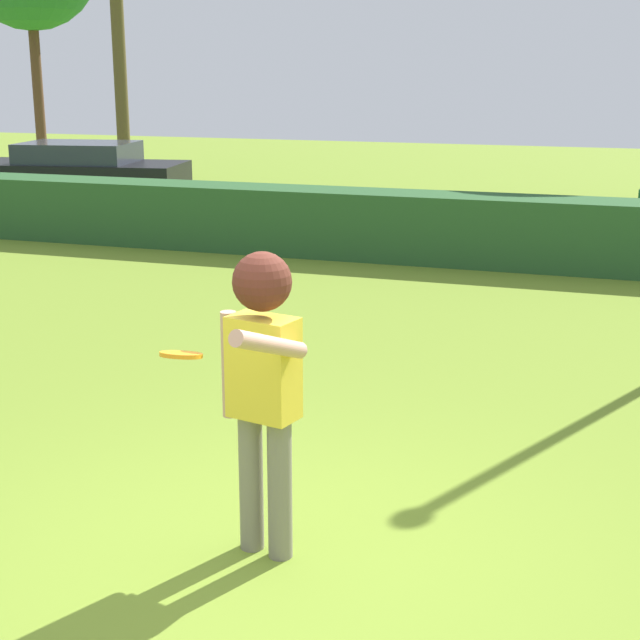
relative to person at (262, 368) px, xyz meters
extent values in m
plane|color=olive|center=(0.04, -0.22, -1.13)|extent=(60.00, 60.00, 0.00)
cylinder|color=gray|center=(0.10, -0.01, -0.71)|extent=(0.14, 0.14, 0.84)
cylinder|color=gray|center=(-0.10, 0.03, -0.71)|extent=(0.14, 0.14, 0.84)
cube|color=yellow|center=(0.00, 0.01, 0.00)|extent=(0.42, 0.30, 0.58)
cylinder|color=tan|center=(0.17, -0.31, 0.24)|extent=(0.22, 0.62, 0.30)
cylinder|color=tan|center=(-0.23, 0.06, -0.02)|extent=(0.09, 0.09, 0.62)
sphere|color=tan|center=(0.00, 0.01, 0.46)|extent=(0.22, 0.22, 0.22)
sphere|color=#51241A|center=(0.00, 0.01, 0.49)|extent=(0.33, 0.33, 0.33)
cylinder|color=orange|center=(-0.24, -0.50, 0.20)|extent=(0.22, 0.22, 0.07)
cube|color=#285429|center=(0.04, 8.73, -0.64)|extent=(23.63, 0.90, 0.98)
cube|color=black|center=(-8.82, 12.20, -0.56)|extent=(4.42, 2.37, 0.55)
cube|color=#2D333D|center=(-8.82, 12.20, -0.08)|extent=(2.43, 1.91, 0.40)
cylinder|color=black|center=(-7.51, 13.28, -0.83)|extent=(0.61, 0.20, 0.60)
cylinder|color=black|center=(-7.23, 11.60, -0.83)|extent=(0.61, 0.20, 0.60)
cylinder|color=black|center=(-10.41, 12.79, -0.83)|extent=(0.61, 0.20, 0.60)
cylinder|color=brown|center=(-9.72, 15.59, 1.46)|extent=(0.30, 0.30, 5.19)
cylinder|color=brown|center=(-13.25, 17.46, 1.02)|extent=(0.27, 0.27, 4.30)
camera|label=1|loc=(1.89, -4.69, 1.63)|focal=53.64mm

